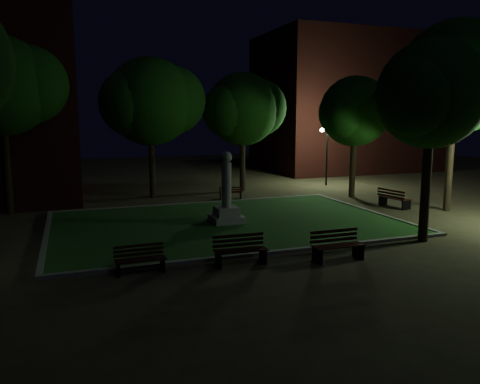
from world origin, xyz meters
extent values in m
plane|color=#403722|center=(0.00, 0.00, 0.00)|extent=(80.00, 80.00, 0.00)
cube|color=#20501A|center=(0.00, 2.00, 0.04)|extent=(15.00, 10.00, 0.08)
cube|color=slate|center=(0.00, -3.10, 0.06)|extent=(15.40, 0.20, 0.12)
cube|color=slate|center=(0.00, 7.10, 0.06)|extent=(15.40, 0.20, 0.12)
cube|color=slate|center=(-7.60, 2.00, 0.06)|extent=(0.20, 10.00, 0.12)
cube|color=slate|center=(7.60, 2.00, 0.06)|extent=(0.20, 10.00, 0.12)
cube|color=gray|center=(0.00, 2.00, 0.23)|extent=(1.40, 1.40, 0.30)
cube|color=gray|center=(0.00, 2.00, 0.58)|extent=(1.00, 1.00, 0.40)
cylinder|color=gray|center=(0.00, 2.00, 1.78)|extent=(0.44, 0.44, 2.00)
sphere|color=gray|center=(0.00, 2.00, 3.03)|extent=(0.50, 0.50, 0.50)
cube|color=#42140F|center=(18.00, 20.00, 6.00)|extent=(16.00, 10.00, 12.00)
cylinder|color=#2E2315|center=(4.03, 10.79, 1.94)|extent=(0.36, 0.36, 3.89)
sphere|color=#1C5715|center=(4.03, 10.79, 5.29)|extent=(4.67, 4.67, 4.67)
sphere|color=#1C5715|center=(5.20, 10.99, 5.39)|extent=(3.74, 3.74, 3.74)
sphere|color=#1C5715|center=(3.10, 10.49, 5.19)|extent=(3.50, 3.50, 3.50)
cylinder|color=#2E2315|center=(9.44, 6.29, 1.94)|extent=(0.36, 0.36, 3.88)
sphere|color=#1C5715|center=(9.44, 6.29, 5.13)|extent=(4.15, 4.15, 4.15)
sphere|color=#1C5715|center=(10.48, 6.49, 5.23)|extent=(3.32, 3.32, 3.32)
sphere|color=#1C5715|center=(8.61, 5.99, 5.03)|extent=(3.11, 3.11, 3.11)
cylinder|color=#2E2315|center=(11.66, 0.97, 2.51)|extent=(0.36, 0.36, 5.02)
sphere|color=#1C5715|center=(11.66, 0.97, 6.72)|extent=(5.67, 5.67, 5.67)
sphere|color=#1C5715|center=(13.08, 1.17, 6.82)|extent=(4.54, 4.54, 4.54)
sphere|color=#1C5715|center=(10.52, 0.67, 6.62)|extent=(4.25, 4.25, 4.25)
cylinder|color=#2E2315|center=(6.22, -3.49, 2.20)|extent=(0.36, 0.36, 4.40)
sphere|color=#1C5715|center=(6.22, -3.49, 5.62)|extent=(4.06, 4.06, 4.06)
sphere|color=#1C5715|center=(7.24, -3.29, 5.72)|extent=(3.24, 3.24, 3.24)
sphere|color=#1C5715|center=(5.41, -3.79, 5.52)|extent=(3.04, 3.04, 3.04)
cylinder|color=#2E2315|center=(-9.46, 7.88, 2.41)|extent=(0.36, 0.36, 4.82)
sphere|color=#1C5715|center=(-9.46, 7.88, 6.27)|extent=(4.82, 4.82, 4.82)
sphere|color=#1C5715|center=(-8.25, 8.08, 6.37)|extent=(3.86, 3.86, 3.86)
cylinder|color=#2E2315|center=(-1.92, 10.29, 2.07)|extent=(0.36, 0.36, 4.13)
sphere|color=#1C5715|center=(-1.92, 10.29, 5.68)|extent=(5.16, 5.16, 5.16)
sphere|color=#1C5715|center=(-0.63, 10.49, 5.78)|extent=(4.13, 4.13, 4.13)
sphere|color=#1C5715|center=(-2.96, 9.99, 5.58)|extent=(3.87, 3.87, 3.87)
cylinder|color=black|center=(10.55, 11.19, 1.95)|extent=(0.12, 0.12, 3.90)
cylinder|color=black|center=(10.55, 11.19, 3.90)|extent=(0.90, 0.08, 0.08)
sphere|color=#D8FFD8|center=(10.10, 11.19, 3.90)|extent=(0.28, 0.28, 0.28)
sphere|color=#D8FFD8|center=(11.00, 11.19, 3.90)|extent=(0.28, 0.28, 0.28)
cube|color=black|center=(-2.22, -3.80, 0.24)|extent=(0.09, 0.60, 0.48)
cube|color=black|center=(-0.70, -3.87, 0.24)|extent=(0.09, 0.60, 0.48)
cube|color=#38150D|center=(-1.47, -4.08, 0.49)|extent=(1.75, 0.17, 0.04)
cube|color=#38150D|center=(-1.46, -3.92, 0.49)|extent=(1.75, 0.17, 0.04)
cube|color=#38150D|center=(-1.46, -3.77, 0.49)|extent=(1.75, 0.17, 0.04)
cube|color=#38150D|center=(-1.45, -3.62, 0.49)|extent=(1.75, 0.17, 0.04)
cube|color=#38150D|center=(-1.45, -3.55, 0.60)|extent=(1.75, 0.14, 0.11)
cube|color=#38150D|center=(-1.45, -3.55, 0.75)|extent=(1.75, 0.14, 0.11)
cube|color=#38150D|center=(-1.45, -3.55, 0.91)|extent=(1.75, 0.14, 0.11)
cube|color=black|center=(1.00, -4.49, 0.25)|extent=(0.07, 0.62, 0.50)
cube|color=black|center=(2.59, -4.50, 0.25)|extent=(0.07, 0.62, 0.50)
cube|color=#38150D|center=(1.79, -4.74, 0.51)|extent=(1.81, 0.11, 0.05)
cube|color=#38150D|center=(1.80, -4.58, 0.51)|extent=(1.81, 0.11, 0.05)
cube|color=#38150D|center=(1.80, -4.43, 0.51)|extent=(1.81, 0.11, 0.05)
cube|color=#38150D|center=(1.80, -4.27, 0.51)|extent=(1.81, 0.11, 0.05)
cube|color=#38150D|center=(1.80, -4.20, 0.62)|extent=(1.81, 0.07, 0.11)
cube|color=#38150D|center=(1.80, -4.20, 0.78)|extent=(1.81, 0.07, 0.11)
cube|color=#38150D|center=(1.80, -4.20, 0.94)|extent=(1.81, 0.07, 0.11)
cube|color=black|center=(-5.34, -3.56, 0.21)|extent=(0.07, 0.53, 0.43)
cube|color=black|center=(-3.98, -3.53, 0.21)|extent=(0.07, 0.53, 0.43)
cube|color=#38150D|center=(-4.65, -3.76, 0.44)|extent=(1.55, 0.13, 0.04)
cube|color=#38150D|center=(-4.66, -3.62, 0.44)|extent=(1.55, 0.13, 0.04)
cube|color=#38150D|center=(-4.66, -3.49, 0.44)|extent=(1.55, 0.13, 0.04)
cube|color=#38150D|center=(-4.66, -3.35, 0.44)|extent=(1.55, 0.13, 0.04)
cube|color=#38150D|center=(-4.66, -3.29, 0.53)|extent=(1.55, 0.10, 0.09)
cube|color=#38150D|center=(-4.66, -3.29, 0.67)|extent=(1.55, 0.10, 0.09)
cube|color=#38150D|center=(-4.66, -3.29, 0.80)|extent=(1.55, 0.10, 0.09)
cube|color=black|center=(9.81, 1.82, 0.25)|extent=(0.63, 0.18, 0.50)
cube|color=black|center=(9.53, 3.39, 0.25)|extent=(0.63, 0.18, 0.50)
cube|color=#38150D|center=(9.92, 2.65, 0.51)|extent=(0.42, 1.81, 0.05)
cube|color=#38150D|center=(9.76, 2.62, 0.51)|extent=(0.42, 1.81, 0.05)
cube|color=#38150D|center=(9.60, 2.59, 0.51)|extent=(0.42, 1.81, 0.05)
cube|color=#38150D|center=(9.45, 2.56, 0.51)|extent=(0.42, 1.81, 0.05)
cube|color=#38150D|center=(9.38, 2.55, 0.63)|extent=(0.38, 1.81, 0.11)
cube|color=#38150D|center=(9.38, 2.55, 0.79)|extent=(0.38, 1.81, 0.11)
cube|color=#38150D|center=(9.38, 2.55, 0.95)|extent=(0.38, 1.81, 0.11)
cube|color=black|center=(2.87, 7.98, 0.19)|extent=(0.17, 0.47, 0.38)
cube|color=black|center=(1.70, 8.28, 0.19)|extent=(0.17, 0.47, 0.38)
cube|color=#38150D|center=(2.33, 8.31, 0.39)|extent=(1.36, 0.42, 0.03)
cube|color=#38150D|center=(2.30, 8.19, 0.39)|extent=(1.36, 0.42, 0.03)
cube|color=#38150D|center=(2.27, 8.08, 0.39)|extent=(1.36, 0.42, 0.03)
cube|color=#38150D|center=(2.24, 7.96, 0.39)|extent=(1.36, 0.42, 0.03)
cube|color=#38150D|center=(2.23, 7.91, 0.47)|extent=(1.35, 0.39, 0.08)
cube|color=#38150D|center=(2.23, 7.91, 0.60)|extent=(1.35, 0.39, 0.08)
cube|color=#38150D|center=(2.23, 7.91, 0.72)|extent=(1.35, 0.39, 0.08)
camera|label=1|loc=(-6.55, -17.66, 4.76)|focal=35.00mm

